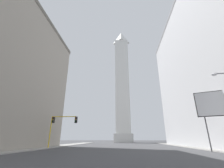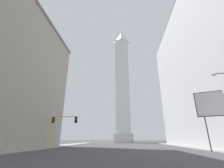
% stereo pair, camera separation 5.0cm
% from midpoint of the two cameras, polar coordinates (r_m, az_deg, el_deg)
% --- Properties ---
extents(sidewalk_left, '(5.00, 94.16, 0.15)m').
position_cam_midpoint_polar(sidewalk_left, '(33.56, -28.89, -20.84)').
color(sidewalk_left, gray).
rests_on(sidewalk_left, ground_plane).
extents(sidewalk_right, '(5.00, 94.16, 0.15)m').
position_cam_midpoint_polar(sidewalk_right, '(32.65, 36.16, -19.64)').
color(sidewalk_right, gray).
rests_on(sidewalk_right, ground_plane).
extents(obelisk, '(9.22, 9.22, 65.57)m').
position_cam_midpoint_polar(obelisk, '(84.22, 3.90, 0.70)').
color(obelisk, silver).
rests_on(obelisk, ground_plane).
extents(traffic_light_mid_left, '(5.69, 0.52, 6.34)m').
position_cam_midpoint_polar(traffic_light_mid_left, '(34.09, -19.33, -13.96)').
color(traffic_light_mid_left, yellow).
rests_on(traffic_light_mid_left, ground_plane).
extents(billboard_sign, '(5.49, 2.24, 9.12)m').
position_cam_midpoint_polar(billboard_sign, '(28.90, 34.93, -6.38)').
color(billboard_sign, '#3F3F42').
rests_on(billboard_sign, ground_plane).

